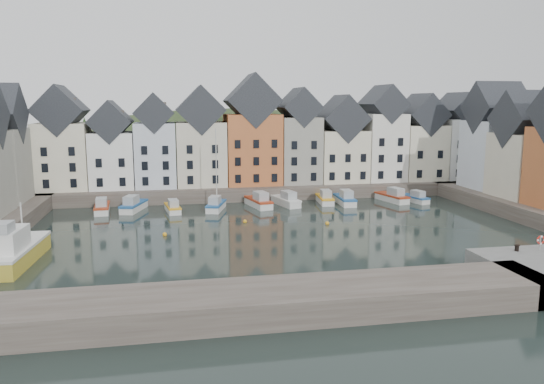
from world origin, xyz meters
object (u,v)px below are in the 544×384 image
object	(u,v)px
boat_a	(102,207)
large_vessel	(15,251)
mooring_bollard	(517,248)
boat_d	(216,205)
life_ring_post	(541,240)

from	to	relation	value
boat_a	large_vessel	world-z (taller)	large_vessel
boat_a	large_vessel	bearing A→B (deg)	-106.11
boat_a	large_vessel	size ratio (longest dim) A/B	0.56
mooring_bollard	large_vessel	bearing A→B (deg)	166.41
boat_d	mooring_bollard	size ratio (longest dim) A/B	20.97
large_vessel	life_ring_post	bearing A→B (deg)	-8.98
boat_a	boat_d	world-z (taller)	boat_d
large_vessel	mooring_bollard	xyz separation A→B (m)	(44.72, -10.81, 0.94)
life_ring_post	boat_a	bearing A→B (deg)	140.58
mooring_bollard	life_ring_post	size ratio (longest dim) A/B	0.43
large_vessel	mooring_bollard	size ratio (longest dim) A/B	20.35
boat_a	boat_d	xyz separation A→B (m)	(15.73, -1.39, 0.05)
boat_d	large_vessel	world-z (taller)	boat_d
boat_d	large_vessel	distance (m)	30.53
boat_a	large_vessel	distance (m)	24.35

